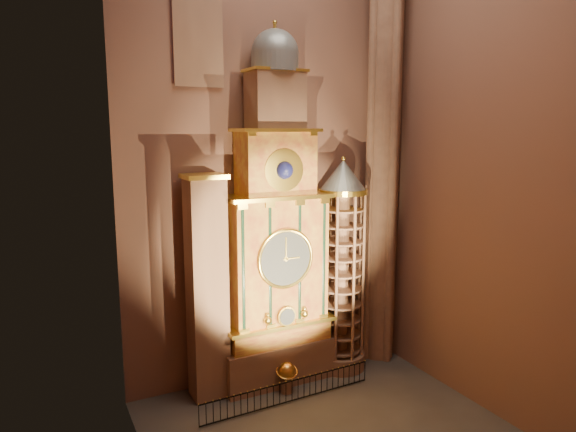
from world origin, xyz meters
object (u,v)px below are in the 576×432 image
astronomical_clock (276,246)px  stair_turret (341,268)px  iron_railing (289,392)px  celestial_globe (287,375)px  portrait_tower (207,287)px

astronomical_clock → stair_turret: bearing=-4.3°
stair_turret → iron_railing: size_ratio=1.29×
stair_turret → celestial_globe: size_ratio=7.40×
astronomical_clock → stair_turret: 3.78m
stair_turret → astronomical_clock: bearing=175.7°
astronomical_clock → celestial_globe: size_ratio=11.44×
celestial_globe → iron_railing: bearing=-111.1°
celestial_globe → iron_railing: celestial_globe is taller
stair_turret → iron_railing: bearing=-153.1°
stair_turret → celestial_globe: bearing=-163.1°
celestial_globe → iron_railing: size_ratio=0.17×
portrait_tower → celestial_globe: bearing=-22.9°
portrait_tower → celestial_globe: 5.56m
portrait_tower → stair_turret: 6.91m
iron_railing → astronomical_clock: bearing=78.1°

